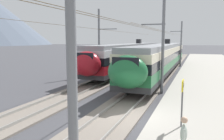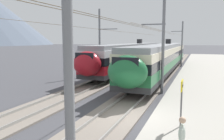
{
  "view_description": "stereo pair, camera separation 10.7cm",
  "coord_description": "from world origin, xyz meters",
  "views": [
    {
      "loc": [
        -11.68,
        -3.35,
        4.39
      ],
      "look_at": [
        4.06,
        2.64,
        2.15
      ],
      "focal_mm": 36.21,
      "sensor_mm": 36.0,
      "label": 1
    },
    {
      "loc": [
        -11.64,
        -3.44,
        4.39
      ],
      "look_at": [
        4.06,
        2.64,
        2.15
      ],
      "focal_mm": 36.21,
      "sensor_mm": 36.0,
      "label": 2
    }
  ],
  "objects": [
    {
      "name": "catenary_mast_west",
      "position": [
        -7.25,
        -0.56,
        4.14
      ],
      "size": [
        48.79,
        1.97,
        7.98
      ],
      "color": "slate",
      "rests_on": "ground"
    },
    {
      "name": "track_far",
      "position": [
        0.0,
        5.92,
        0.07
      ],
      "size": [
        120.0,
        3.0,
        0.28
      ],
      "color": "slate",
      "rests_on": "ground"
    },
    {
      "name": "platform_sign",
      "position": [
        -0.84,
        -2.76,
        1.94
      ],
      "size": [
        0.7,
        0.08,
        2.24
      ],
      "color": "#59595B",
      "rests_on": "platform_slab"
    },
    {
      "name": "track_near",
      "position": [
        0.0,
        0.98,
        0.07
      ],
      "size": [
        120.0,
        3.0,
        0.28
      ],
      "color": "slate",
      "rests_on": "ground"
    },
    {
      "name": "catenary_mast_east",
      "position": [
        27.56,
        -0.55,
        3.92
      ],
      "size": [
        48.79,
        1.97,
        7.44
      ],
      "color": "slate",
      "rests_on": "ground"
    },
    {
      "name": "passenger_walking",
      "position": [
        -4.43,
        -3.05,
        1.24
      ],
      "size": [
        0.53,
        0.22,
        1.69
      ],
      "color": "#383842",
      "rests_on": "platform_slab"
    },
    {
      "name": "train_near_platform",
      "position": [
        18.03,
        0.98,
        2.23
      ],
      "size": [
        32.35,
        3.03,
        4.27
      ],
      "color": "#2D2D30",
      "rests_on": "track_near"
    },
    {
      "name": "catenary_mast_far_side",
      "position": [
        13.95,
        7.94,
        4.23
      ],
      "size": [
        48.79,
        2.48,
        8.15
      ],
      "color": "slate",
      "rests_on": "ground"
    },
    {
      "name": "train_far_track",
      "position": [
        20.44,
        5.92,
        2.23
      ],
      "size": [
        29.74,
        2.97,
        4.27
      ],
      "color": "#2D2D30",
      "rests_on": "track_far"
    },
    {
      "name": "ground_plane",
      "position": [
        0.0,
        0.0,
        0.0
      ],
      "size": [
        400.0,
        400.0,
        0.0
      ],
      "primitive_type": "plane",
      "color": "#424247"
    },
    {
      "name": "catenary_mast_mid",
      "position": [
        6.91,
        -0.56,
        4.11
      ],
      "size": [
        48.79,
        1.97,
        7.93
      ],
      "color": "slate",
      "rests_on": "ground"
    }
  ]
}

